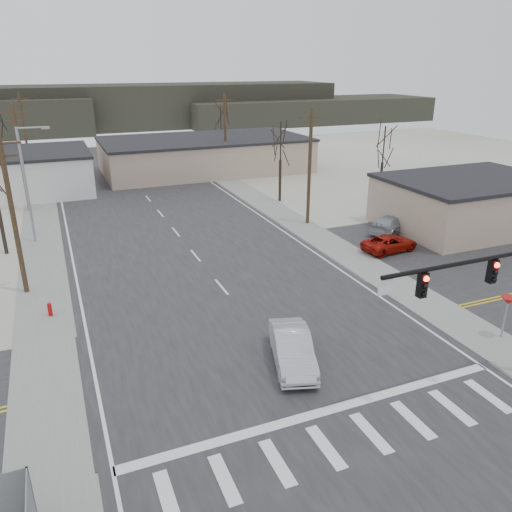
{
  "coord_description": "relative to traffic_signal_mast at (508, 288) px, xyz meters",
  "views": [
    {
      "loc": [
        -9.05,
        -19.62,
        13.42
      ],
      "look_at": [
        1.61,
        6.12,
        2.6
      ],
      "focal_mm": 35.0,
      "sensor_mm": 36.0,
      "label": 1
    }
  ],
  "objects": [
    {
      "name": "tree_right_far",
      "position": [
        7.11,
        58.2,
        0.91
      ],
      "size": [
        3.52,
        3.52,
        7.84
      ],
      "color": "#2D251B",
      "rests_on": "ground"
    },
    {
      "name": "upole_left_d",
      "position": [
        -19.39,
        58.2,
        0.55
      ],
      "size": [
        2.2,
        0.3,
        10.0
      ],
      "color": "#483721",
      "rests_on": "ground"
    },
    {
      "name": "sedan_crossing",
      "position": [
        -7.59,
        4.69,
        -3.82
      ],
      "size": [
        3.05,
        5.17,
        1.61
      ],
      "primitive_type": "imported",
      "rotation": [
        0.0,
        0.0,
        -0.29
      ],
      "color": "#AEB2BA",
      "rests_on": "main_road"
    },
    {
      "name": "main_road",
      "position": [
        -7.89,
        21.2,
        -4.65
      ],
      "size": [
        18.0,
        110.0,
        0.05
      ],
      "primitive_type": "cube",
      "color": "#242426",
      "rests_on": "ground"
    },
    {
      "name": "cross_road",
      "position": [
        -7.89,
        6.2,
        -4.65
      ],
      "size": [
        90.0,
        10.0,
        0.04
      ],
      "primitive_type": "cube",
      "color": "#242426",
      "rests_on": "ground"
    },
    {
      "name": "tree_right_mid",
      "position": [
        4.61,
        32.2,
        1.26
      ],
      "size": [
        3.74,
        3.74,
        8.33
      ],
      "color": "#2D251B",
      "rests_on": "ground"
    },
    {
      "name": "fire_hydrant",
      "position": [
        -18.09,
        14.2,
        -4.22
      ],
      "size": [
        0.24,
        0.24,
        0.87
      ],
      "color": "#A50C0C",
      "rests_on": "ground"
    },
    {
      "name": "upole_left_b",
      "position": [
        -19.39,
        18.2,
        0.55
      ],
      "size": [
        2.2,
        0.3,
        10.0
      ],
      "color": "#483721",
      "rests_on": "ground"
    },
    {
      "name": "upole_right_a",
      "position": [
        3.61,
        24.2,
        0.55
      ],
      "size": [
        2.2,
        0.3,
        10.0
      ],
      "color": "#483721",
      "rests_on": "ground"
    },
    {
      "name": "building_right_far",
      "position": [
        2.11,
        50.2,
        -2.52
      ],
      "size": [
        26.3,
        14.3,
        4.3
      ],
      "color": "tan",
      "rests_on": "ground"
    },
    {
      "name": "car_far_b",
      "position": [
        -8.28,
        56.05,
        -3.9
      ],
      "size": [
        2.88,
        4.6,
        1.46
      ],
      "primitive_type": "imported",
      "rotation": [
        0.0,
        0.0,
        -0.29
      ],
      "color": "black",
      "rests_on": "main_road"
    },
    {
      "name": "traffic_signal_mast",
      "position": [
        0.0,
        0.0,
        0.0
      ],
      "size": [
        8.95,
        0.43,
        7.2
      ],
      "color": "black",
      "rests_on": "ground"
    },
    {
      "name": "sidewalk_left",
      "position": [
        -18.49,
        26.2,
        -4.64
      ],
      "size": [
        3.0,
        90.0,
        0.06
      ],
      "primitive_type": "cube",
      "color": "gray",
      "rests_on": "ground"
    },
    {
      "name": "hill_center",
      "position": [
        7.11,
        102.2,
        -0.17
      ],
      "size": [
        80.0,
        18.0,
        9.0
      ],
      "primitive_type": "cube",
      "color": "#333026",
      "rests_on": "ground"
    },
    {
      "name": "ground",
      "position": [
        -7.89,
        6.2,
        -4.67
      ],
      "size": [
        140.0,
        140.0,
        0.0
      ],
      "primitive_type": "plane",
      "color": "silver",
      "rests_on": "ground"
    },
    {
      "name": "tree_lot",
      "position": [
        14.11,
        28.2,
        0.91
      ],
      "size": [
        3.52,
        3.52,
        7.84
      ],
      "color": "#2D251B",
      "rests_on": "ground"
    },
    {
      "name": "building_lot",
      "position": [
        16.11,
        18.2,
        -2.52
      ],
      "size": [
        14.3,
        10.3,
        4.3
      ],
      "color": "tan",
      "rests_on": "ground"
    },
    {
      "name": "upole_right_b",
      "position": [
        3.61,
        46.2,
        0.55
      ],
      "size": [
        2.2,
        0.3,
        10.0
      ],
      "color": "#483721",
      "rests_on": "ground"
    },
    {
      "name": "car_parked_dark_b",
      "position": [
        14.43,
        15.2,
        -3.82
      ],
      "size": [
        5.21,
        2.56,
        1.64
      ],
      "primitive_type": "imported",
      "rotation": [
        0.0,
        0.0,
        1.74
      ],
      "color": "black",
      "rests_on": "parking_lot"
    },
    {
      "name": "car_parked_silver",
      "position": [
        8.83,
        19.2,
        -3.93
      ],
      "size": [
        5.28,
        4.0,
        1.42
      ],
      "primitive_type": "imported",
      "rotation": [
        0.0,
        0.0,
        2.04
      ],
      "color": "#9BA1A6",
      "rests_on": "parking_lot"
    },
    {
      "name": "upole_left_c",
      "position": [
        -19.39,
        38.2,
        0.55
      ],
      "size": [
        2.2,
        0.3,
        10.0
      ],
      "color": "#483721",
      "rests_on": "ground"
    },
    {
      "name": "car_parked_red",
      "position": [
        6.03,
        15.55,
        -4.02
      ],
      "size": [
        4.67,
        2.5,
        1.25
      ],
      "primitive_type": "imported",
      "rotation": [
        0.0,
        0.0,
        1.67
      ],
      "color": "#941008",
      "rests_on": "parking_lot"
    },
    {
      "name": "streetlight_main",
      "position": [
        -18.69,
        28.2,
        0.41
      ],
      "size": [
        2.4,
        0.25,
        9.0
      ],
      "color": "gray",
      "rests_on": "ground"
    },
    {
      "name": "hill_right",
      "position": [
        42.11,
        96.2,
        -1.92
      ],
      "size": [
        60.0,
        18.0,
        5.5
      ],
      "primitive_type": "cube",
      "color": "#333026",
      "rests_on": "ground"
    },
    {
      "name": "parking_lot",
      "position": [
        12.11,
        12.2,
        -4.66
      ],
      "size": [
        18.0,
        20.0,
        0.03
      ],
      "primitive_type": "cube",
      "color": "#242426",
      "rests_on": "ground"
    },
    {
      "name": "yield_sign",
      "position": [
        3.61,
        2.7,
        -2.61
      ],
      "size": [
        0.8,
        0.8,
        2.35
      ],
      "color": "gray",
      "rests_on": "ground"
    },
    {
      "name": "car_far_a",
      "position": [
        -4.15,
        50.32,
        -3.77
      ],
      "size": [
        2.69,
        6.01,
        1.71
      ],
      "primitive_type": "imported",
      "rotation": [
        0.0,
        0.0,
        3.09
      ],
      "color": "black",
      "rests_on": "main_road"
    },
    {
      "name": "sidewalk_right",
      "position": [
        2.71,
        26.2,
        -4.64
      ],
      "size": [
        3.0,
        90.0,
        0.06
      ],
      "primitive_type": "cube",
      "color": "gray",
      "rests_on": "ground"
    }
  ]
}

